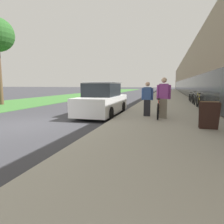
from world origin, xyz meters
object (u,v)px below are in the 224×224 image
(parked_sedan_curbside, at_px, (102,101))
(cruiser_bike_middle, at_px, (194,99))
(cruiser_bike_farthest, at_px, (190,97))
(person_rider, at_px, (164,98))
(sandwich_board_sign, at_px, (209,115))
(bike_rack_hoop, at_px, (202,101))
(tandem_bicycle, at_px, (159,109))
(cruiser_bike_nearest, at_px, (198,101))
(person_bystander, at_px, (147,99))

(parked_sedan_curbside, bearing_deg, cruiser_bike_middle, 49.97)
(cruiser_bike_middle, distance_m, cruiser_bike_farthest, 2.26)
(cruiser_bike_middle, xyz_separation_m, cruiser_bike_farthest, (-0.01, 2.26, -0.04))
(person_rider, relative_size, parked_sedan_curbside, 0.41)
(sandwich_board_sign, xyz_separation_m, parked_sedan_curbside, (-4.51, 2.63, 0.15))
(parked_sedan_curbside, bearing_deg, cruiser_bike_farthest, 58.67)
(bike_rack_hoop, height_order, sandwich_board_sign, sandwich_board_sign)
(tandem_bicycle, height_order, parked_sedan_curbside, parked_sedan_curbside)
(cruiser_bike_middle, distance_m, sandwich_board_sign, 8.65)
(bike_rack_hoop, bearing_deg, cruiser_bike_middle, 89.57)
(person_rider, height_order, cruiser_bike_nearest, person_rider)
(cruiser_bike_middle, distance_m, parked_sedan_curbside, 7.84)
(bike_rack_hoop, height_order, cruiser_bike_middle, cruiser_bike_middle)
(person_rider, distance_m, person_bystander, 0.83)
(tandem_bicycle, bearing_deg, cruiser_bike_farthest, 76.09)
(tandem_bicycle, xyz_separation_m, person_bystander, (-0.53, 0.11, 0.41))
(person_bystander, height_order, parked_sedan_curbside, parked_sedan_curbside)
(cruiser_bike_nearest, distance_m, cruiser_bike_farthest, 4.64)
(tandem_bicycle, distance_m, cruiser_bike_farthest, 9.11)
(person_bystander, bearing_deg, sandwich_board_sign, -44.49)
(sandwich_board_sign, bearing_deg, bike_rack_hoop, 83.99)
(person_bystander, xyz_separation_m, sandwich_board_sign, (2.20, -2.16, -0.33))
(cruiser_bike_farthest, bearing_deg, parked_sedan_curbside, -121.33)
(tandem_bicycle, xyz_separation_m, bike_rack_hoop, (2.17, 2.76, 0.14))
(person_bystander, bearing_deg, tandem_bicycle, -11.44)
(bike_rack_hoop, relative_size, cruiser_bike_nearest, 0.48)
(cruiser_bike_middle, bearing_deg, bike_rack_hoop, -90.43)
(person_rider, relative_size, sandwich_board_sign, 1.92)
(sandwich_board_sign, distance_m, parked_sedan_curbside, 5.22)
(cruiser_bike_middle, bearing_deg, parked_sedan_curbside, -130.03)
(tandem_bicycle, bearing_deg, cruiser_bike_middle, 71.49)
(person_rider, xyz_separation_m, cruiser_bike_farthest, (2.00, 9.13, -0.51))
(cruiser_bike_farthest, bearing_deg, sandwich_board_sign, -92.75)
(tandem_bicycle, distance_m, sandwich_board_sign, 2.64)
(bike_rack_hoop, bearing_deg, cruiser_bike_farthest, 89.85)
(person_bystander, xyz_separation_m, cruiser_bike_farthest, (2.72, 8.73, -0.42))
(cruiser_bike_nearest, bearing_deg, cruiser_bike_middle, 90.02)
(bike_rack_hoop, bearing_deg, person_rider, -122.98)
(person_rider, height_order, bike_rack_hoop, person_rider)
(tandem_bicycle, bearing_deg, person_bystander, 168.56)
(cruiser_bike_nearest, height_order, cruiser_bike_farthest, cruiser_bike_nearest)
(cruiser_bike_middle, bearing_deg, tandem_bicycle, -108.51)
(person_bystander, bearing_deg, bike_rack_hoop, 44.47)
(cruiser_bike_farthest, relative_size, parked_sedan_curbside, 0.42)
(person_bystander, relative_size, cruiser_bike_middle, 0.88)
(tandem_bicycle, relative_size, parked_sedan_curbside, 0.56)
(cruiser_bike_farthest, xyz_separation_m, parked_sedan_curbside, (-5.03, -8.26, 0.24))
(cruiser_bike_middle, height_order, parked_sedan_curbside, parked_sedan_curbside)
(bike_rack_hoop, xyz_separation_m, cruiser_bike_farthest, (0.02, 6.08, -0.16))
(sandwich_board_sign, relative_size, parked_sedan_curbside, 0.21)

